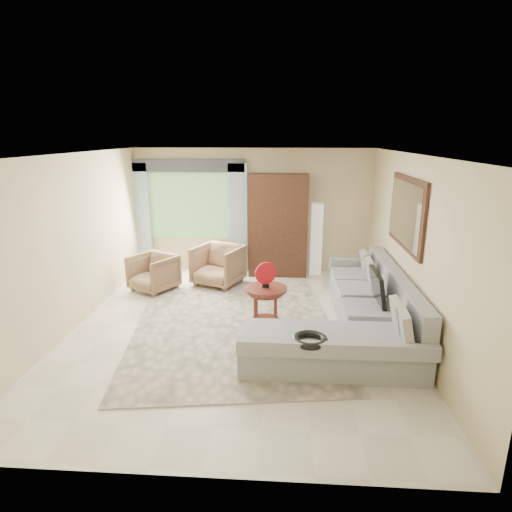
# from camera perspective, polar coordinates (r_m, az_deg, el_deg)

# --- Properties ---
(ground) EXTENTS (6.00, 6.00, 0.00)m
(ground) POSITION_cam_1_polar(r_m,az_deg,el_deg) (6.67, -2.38, -9.49)
(ground) COLOR silver
(ground) RESTS_ON ground
(area_rug) EXTENTS (3.51, 4.37, 0.02)m
(area_rug) POSITION_cam_1_polar(r_m,az_deg,el_deg) (6.70, -2.92, -9.29)
(area_rug) COLOR beige
(area_rug) RESTS_ON ground
(sectional_sofa) EXTENTS (2.30, 3.46, 0.90)m
(sectional_sofa) POSITION_cam_1_polar(r_m,az_deg,el_deg) (6.46, 13.52, -8.10)
(sectional_sofa) COLOR #A7AAB0
(sectional_sofa) RESTS_ON ground
(tv_screen) EXTENTS (0.14, 0.74, 0.48)m
(tv_screen) POSITION_cam_1_polar(r_m,az_deg,el_deg) (6.47, 15.92, -4.06)
(tv_screen) COLOR black
(tv_screen) RESTS_ON sectional_sofa
(garden_hose) EXTENTS (0.43, 0.43, 0.09)m
(garden_hose) POSITION_cam_1_polar(r_m,az_deg,el_deg) (5.13, 7.18, -11.04)
(garden_hose) COLOR black
(garden_hose) RESTS_ON sectional_sofa
(coffee_table) EXTENTS (0.65, 0.65, 0.65)m
(coffee_table) POSITION_cam_1_polar(r_m,az_deg,el_deg) (6.55, 1.29, -6.75)
(coffee_table) COLOR #532016
(coffee_table) RESTS_ON ground
(red_disc) EXTENTS (0.32, 0.16, 0.34)m
(red_disc) POSITION_cam_1_polar(r_m,az_deg,el_deg) (6.36, 1.32, -2.29)
(red_disc) COLOR #B1111A
(red_disc) RESTS_ON coffee_table
(armchair_left) EXTENTS (1.02, 1.03, 0.69)m
(armchair_left) POSITION_cam_1_polar(r_m,az_deg,el_deg) (8.31, -13.53, -2.19)
(armchair_left) COLOR #7D6144
(armchair_left) RESTS_ON ground
(armchair_right) EXTENTS (1.10, 1.12, 0.79)m
(armchair_right) POSITION_cam_1_polar(r_m,az_deg,el_deg) (8.41, -5.06, -1.24)
(armchair_right) COLOR #936D50
(armchair_right) RESTS_ON ground
(potted_plant) EXTENTS (0.49, 0.44, 0.48)m
(potted_plant) POSITION_cam_1_polar(r_m,az_deg,el_deg) (9.26, -13.04, -0.99)
(potted_plant) COLOR #999999
(potted_plant) RESTS_ON ground
(armoire) EXTENTS (1.20, 0.55, 2.10)m
(armoire) POSITION_cam_1_polar(r_m,az_deg,el_deg) (8.90, 2.96, 4.12)
(armoire) COLOR #331911
(armoire) RESTS_ON ground
(floor_lamp) EXTENTS (0.24, 0.24, 1.50)m
(floor_lamp) POSITION_cam_1_polar(r_m,az_deg,el_deg) (9.05, 8.01, 2.24)
(floor_lamp) COLOR silver
(floor_lamp) RESTS_ON ground
(window) EXTENTS (1.80, 0.04, 1.40)m
(window) POSITION_cam_1_polar(r_m,az_deg,el_deg) (9.31, -8.84, 6.66)
(window) COLOR #669E59
(window) RESTS_ON wall_back
(curtain_left) EXTENTS (0.40, 0.08, 2.30)m
(curtain_left) POSITION_cam_1_polar(r_m,az_deg,el_deg) (9.55, -15.08, 5.01)
(curtain_left) COLOR #9EB7CC
(curtain_left) RESTS_ON ground
(curtain_right) EXTENTS (0.40, 0.08, 2.30)m
(curtain_right) POSITION_cam_1_polar(r_m,az_deg,el_deg) (9.09, -2.40, 5.02)
(curtain_right) COLOR #9EB7CC
(curtain_right) RESTS_ON ground
(valance) EXTENTS (2.40, 0.12, 0.26)m
(valance) POSITION_cam_1_polar(r_m,az_deg,el_deg) (9.14, -9.17, 11.86)
(valance) COLOR #1E232D
(valance) RESTS_ON wall_back
(wall_mirror) EXTENTS (0.05, 1.70, 1.05)m
(wall_mirror) POSITION_cam_1_polar(r_m,az_deg,el_deg) (6.68, 19.38, 5.43)
(wall_mirror) COLOR black
(wall_mirror) RESTS_ON wall_right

